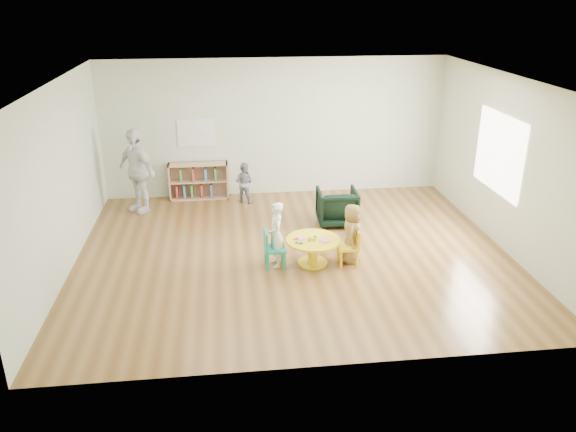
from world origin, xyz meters
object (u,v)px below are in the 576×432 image
object	(u,v)px
kid_chair_right	(351,245)
child_right	(352,234)
toddler	(244,182)
adult_caretaker	(137,171)
activity_table	(313,247)
bookshelf	(198,181)
armchair	(337,207)
child_left	(276,235)
kid_chair_left	(272,248)

from	to	relation	value
kid_chair_right	child_right	xyz separation A→B (m)	(0.03, 0.08, 0.16)
toddler	adult_caretaker	distance (m)	2.10
activity_table	bookshelf	bearing A→B (deg)	119.76
armchair	child_right	bearing A→B (deg)	88.75
toddler	bookshelf	bearing A→B (deg)	5.49
child_right	adult_caretaker	world-z (taller)	adult_caretaker
activity_table	toddler	size ratio (longest dim) A/B	1.02
activity_table	child_right	world-z (taller)	child_right
kid_chair_right	child_left	distance (m)	1.19
bookshelf	adult_caretaker	xyz separation A→B (m)	(-1.12, -0.60, 0.45)
child_left	adult_caretaker	world-z (taller)	adult_caretaker
armchair	kid_chair_left	bearing A→B (deg)	51.94
activity_table	bookshelf	xyz separation A→B (m)	(-1.87, 3.27, 0.07)
adult_caretaker	activity_table	bearing A→B (deg)	1.84
kid_chair_left	kid_chair_right	world-z (taller)	kid_chair_left
kid_chair_left	kid_chair_right	distance (m)	1.24
kid_chair_left	child_right	bearing A→B (deg)	89.12
activity_table	bookshelf	distance (m)	3.77
child_left	toddler	bearing A→B (deg)	-175.93
armchair	child_left	distance (m)	2.03
bookshelf	adult_caretaker	size ratio (longest dim) A/B	0.73
kid_chair_left	child_left	distance (m)	0.21
activity_table	armchair	xyz separation A→B (m)	(0.70, 1.58, 0.04)
kid_chair_left	adult_caretaker	bearing A→B (deg)	-141.59
activity_table	toddler	bearing A→B (deg)	107.85
child_right	toddler	bearing A→B (deg)	45.57
activity_table	adult_caretaker	world-z (taller)	adult_caretaker
child_right	adult_caretaker	xyz separation A→B (m)	(-3.60, 2.66, 0.33)
toddler	adult_caretaker	xyz separation A→B (m)	(-2.05, -0.25, 0.40)
bookshelf	armchair	world-z (taller)	bookshelf
activity_table	kid_chair_left	size ratio (longest dim) A/B	1.39
child_left	adult_caretaker	xyz separation A→B (m)	(-2.41, 2.65, 0.30)
child_left	armchair	bearing A→B (deg)	137.63
child_left	adult_caretaker	distance (m)	3.60
child_right	adult_caretaker	distance (m)	4.49
armchair	kid_chair_right	bearing A→B (deg)	88.03
armchair	toddler	bearing A→B (deg)	-37.25
activity_table	kid_chair_right	xyz separation A→B (m)	(0.59, -0.07, 0.03)
child_right	bookshelf	bearing A→B (deg)	54.76
kid_chair_left	child_right	xyz separation A→B (m)	(1.26, 0.04, 0.16)
kid_chair_left	kid_chair_right	size ratio (longest dim) A/B	1.02
kid_chair_left	child_right	size ratio (longest dim) A/B	0.63
kid_chair_left	child_left	bearing A→B (deg)	120.40
kid_chair_right	activity_table	bearing A→B (deg)	84.59
kid_chair_right	bookshelf	bearing A→B (deg)	37.81
activity_table	child_left	xyz separation A→B (m)	(-0.58, 0.02, 0.23)
child_right	kid_chair_left	bearing A→B (deg)	109.14
child_right	child_left	bearing A→B (deg)	107.12
armchair	child_right	size ratio (longest dim) A/B	0.75
kid_chair_right	toddler	xyz separation A→B (m)	(-1.53, 2.99, 0.10)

